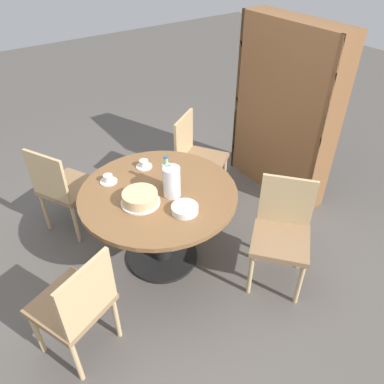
{
  "coord_description": "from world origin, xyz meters",
  "views": [
    {
      "loc": [
        1.97,
        -1.1,
        2.39
      ],
      "look_at": [
        0.0,
        0.31,
        0.56
      ],
      "focal_mm": 35.0,
      "sensor_mm": 36.0,
      "label": 1
    }
  ],
  "objects_px": {
    "bookshelf": "(282,116)",
    "cup_b": "(108,179)",
    "chair_c": "(197,156)",
    "coffee_pot": "(172,181)",
    "cake_main": "(140,198)",
    "chair_d": "(64,187)",
    "cup_a": "(144,164)",
    "chair_b": "(282,231)",
    "chair_a": "(77,304)",
    "water_bottle": "(167,175)"
  },
  "relations": [
    {
      "from": "bookshelf",
      "to": "water_bottle",
      "type": "height_order",
      "value": "bookshelf"
    },
    {
      "from": "chair_c",
      "to": "coffee_pot",
      "type": "distance_m",
      "value": 1.03
    },
    {
      "from": "bookshelf",
      "to": "coffee_pot",
      "type": "height_order",
      "value": "bookshelf"
    },
    {
      "from": "chair_c",
      "to": "cup_a",
      "type": "xyz_separation_m",
      "value": [
        0.2,
        -0.68,
        0.26
      ]
    },
    {
      "from": "chair_a",
      "to": "cup_a",
      "type": "relative_size",
      "value": 6.48
    },
    {
      "from": "chair_c",
      "to": "chair_b",
      "type": "bearing_deg",
      "value": -127.55
    },
    {
      "from": "chair_d",
      "to": "bookshelf",
      "type": "height_order",
      "value": "bookshelf"
    },
    {
      "from": "chair_c",
      "to": "cake_main",
      "type": "distance_m",
      "value": 1.15
    },
    {
      "from": "chair_b",
      "to": "bookshelf",
      "type": "distance_m",
      "value": 1.32
    },
    {
      "from": "bookshelf",
      "to": "chair_a",
      "type": "bearing_deg",
      "value": 104.87
    },
    {
      "from": "chair_a",
      "to": "cup_b",
      "type": "xyz_separation_m",
      "value": [
        -0.75,
        0.6,
        0.26
      ]
    },
    {
      "from": "coffee_pot",
      "to": "cup_a",
      "type": "distance_m",
      "value": 0.46
    },
    {
      "from": "bookshelf",
      "to": "cup_b",
      "type": "relative_size",
      "value": 12.61
    },
    {
      "from": "bookshelf",
      "to": "cake_main",
      "type": "relative_size",
      "value": 5.92
    },
    {
      "from": "bookshelf",
      "to": "water_bottle",
      "type": "bearing_deg",
      "value": 98.14
    },
    {
      "from": "chair_a",
      "to": "cup_b",
      "type": "bearing_deg",
      "value": -151.29
    },
    {
      "from": "cup_a",
      "to": "chair_b",
      "type": "bearing_deg",
      "value": 28.5
    },
    {
      "from": "bookshelf",
      "to": "cup_a",
      "type": "relative_size",
      "value": 12.61
    },
    {
      "from": "bookshelf",
      "to": "cake_main",
      "type": "distance_m",
      "value": 1.74
    },
    {
      "from": "chair_b",
      "to": "chair_d",
      "type": "xyz_separation_m",
      "value": [
        -1.5,
        -1.13,
        0.0
      ]
    },
    {
      "from": "coffee_pot",
      "to": "cup_b",
      "type": "xyz_separation_m",
      "value": [
        -0.43,
        -0.31,
        -0.1
      ]
    },
    {
      "from": "chair_a",
      "to": "cup_b",
      "type": "height_order",
      "value": "chair_a"
    },
    {
      "from": "chair_d",
      "to": "cup_a",
      "type": "bearing_deg",
      "value": -156.06
    },
    {
      "from": "cup_b",
      "to": "chair_c",
      "type": "bearing_deg",
      "value": 102.41
    },
    {
      "from": "bookshelf",
      "to": "cup_a",
      "type": "bearing_deg",
      "value": 84.73
    },
    {
      "from": "chair_a",
      "to": "cup_b",
      "type": "relative_size",
      "value": 6.48
    },
    {
      "from": "chair_b",
      "to": "cup_a",
      "type": "bearing_deg",
      "value": 168.83
    },
    {
      "from": "chair_a",
      "to": "bookshelf",
      "type": "height_order",
      "value": "bookshelf"
    },
    {
      "from": "chair_d",
      "to": "cup_a",
      "type": "height_order",
      "value": "chair_d"
    },
    {
      "from": "chair_c",
      "to": "cake_main",
      "type": "xyz_separation_m",
      "value": [
        0.6,
        -0.94,
        0.28
      ]
    },
    {
      "from": "coffee_pot",
      "to": "water_bottle",
      "type": "xyz_separation_m",
      "value": [
        -0.11,
        0.03,
        -0.02
      ]
    },
    {
      "from": "chair_d",
      "to": "cup_a",
      "type": "distance_m",
      "value": 0.77
    },
    {
      "from": "chair_c",
      "to": "water_bottle",
      "type": "relative_size",
      "value": 3.22
    },
    {
      "from": "chair_c",
      "to": "cup_b",
      "type": "xyz_separation_m",
      "value": [
        0.22,
        -1.01,
        0.26
      ]
    },
    {
      "from": "water_bottle",
      "to": "bookshelf",
      "type": "bearing_deg",
      "value": 98.14
    },
    {
      "from": "water_bottle",
      "to": "chair_c",
      "type": "bearing_deg",
      "value": 128.62
    },
    {
      "from": "water_bottle",
      "to": "cup_a",
      "type": "relative_size",
      "value": 2.01
    },
    {
      "from": "chair_b",
      "to": "water_bottle",
      "type": "height_order",
      "value": "water_bottle"
    },
    {
      "from": "chair_c",
      "to": "chair_d",
      "type": "height_order",
      "value": "same"
    },
    {
      "from": "cup_b",
      "to": "chair_a",
      "type": "bearing_deg",
      "value": -39.03
    },
    {
      "from": "chair_b",
      "to": "coffee_pot",
      "type": "xyz_separation_m",
      "value": [
        -0.59,
        -0.59,
        0.37
      ]
    },
    {
      "from": "cup_a",
      "to": "bookshelf",
      "type": "bearing_deg",
      "value": 84.73
    },
    {
      "from": "chair_c",
      "to": "bookshelf",
      "type": "distance_m",
      "value": 0.91
    },
    {
      "from": "chair_d",
      "to": "chair_c",
      "type": "bearing_deg",
      "value": -128.57
    },
    {
      "from": "chair_c",
      "to": "cup_b",
      "type": "bearing_deg",
      "value": 160.26
    },
    {
      "from": "chair_c",
      "to": "cup_b",
      "type": "height_order",
      "value": "chair_c"
    },
    {
      "from": "chair_b",
      "to": "chair_d",
      "type": "relative_size",
      "value": 1.0
    },
    {
      "from": "chair_a",
      "to": "cake_main",
      "type": "relative_size",
      "value": 3.04
    },
    {
      "from": "coffee_pot",
      "to": "cake_main",
      "type": "distance_m",
      "value": 0.26
    },
    {
      "from": "chair_b",
      "to": "cake_main",
      "type": "height_order",
      "value": "chair_b"
    }
  ]
}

